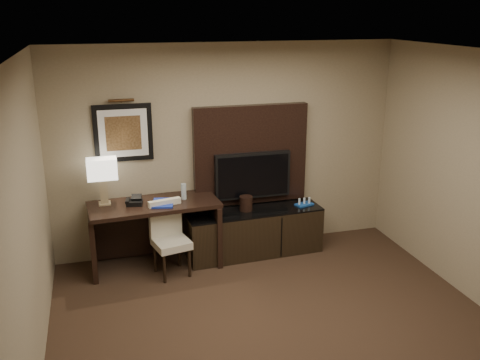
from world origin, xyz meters
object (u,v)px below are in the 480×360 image
object	(u,v)px
tv	(253,175)
water_bottle	(184,191)
minibar_tray	(304,202)
ice_bucket	(246,203)
desk	(155,234)
desk_chair	(171,243)
table_lamp	(103,180)
desk_phone	(134,201)
credenza	(254,232)

from	to	relation	value
tv	water_bottle	size ratio (longest dim) A/B	5.05
minibar_tray	water_bottle	bearing A→B (deg)	178.94
ice_bucket	desk	bearing A→B (deg)	-178.43
desk_chair	table_lamp	distance (m)	1.11
water_bottle	minibar_tray	xyz separation A→B (m)	(1.59, -0.03, -0.29)
water_bottle	desk_phone	bearing A→B (deg)	-177.03
desk	water_bottle	bearing A→B (deg)	1.50
desk_chair	credenza	bearing A→B (deg)	1.70
desk	desk_chair	world-z (taller)	desk
ice_bucket	desk_chair	bearing A→B (deg)	-162.41
table_lamp	credenza	bearing A→B (deg)	-3.53
desk_phone	credenza	bearing A→B (deg)	10.43
ice_bucket	minibar_tray	xyz separation A→B (m)	(0.79, -0.02, -0.05)
tv	desk_phone	world-z (taller)	tv
desk_phone	water_bottle	size ratio (longest dim) A/B	0.93
desk_phone	water_bottle	world-z (taller)	water_bottle
desk_chair	table_lamp	size ratio (longest dim) A/B	1.35
tv	ice_bucket	world-z (taller)	tv
table_lamp	tv	bearing A→B (deg)	2.30
desk	table_lamp	distance (m)	0.93
desk_chair	desk	bearing A→B (deg)	104.94
desk_chair	water_bottle	world-z (taller)	water_bottle
desk_chair	water_bottle	bearing A→B (deg)	43.16
credenza	desk_phone	xyz separation A→B (m)	(-1.51, 0.01, 0.58)
water_bottle	minibar_tray	distance (m)	1.62
desk_chair	desk_phone	world-z (taller)	desk_phone
desk	tv	size ratio (longest dim) A/B	1.56
desk	desk_chair	size ratio (longest dim) A/B	1.87
desk	ice_bucket	xyz separation A→B (m)	(1.18, 0.03, 0.28)
credenza	water_bottle	xyz separation A→B (m)	(-0.90, 0.04, 0.63)
desk_chair	water_bottle	size ratio (longest dim) A/B	4.21
desk	credenza	distance (m)	1.28
desk_chair	minibar_tray	size ratio (longest dim) A/B	3.61
desk	minibar_tray	distance (m)	1.98
tv	minibar_tray	xyz separation A→B (m)	(0.66, -0.18, -0.37)
minibar_tray	ice_bucket	bearing A→B (deg)	178.23
desk_phone	water_bottle	bearing A→B (deg)	13.63
desk	credenza	world-z (taller)	desk
credenza	ice_bucket	world-z (taller)	ice_bucket
table_lamp	water_bottle	bearing A→B (deg)	-4.63
desk_chair	table_lamp	world-z (taller)	table_lamp
credenza	table_lamp	world-z (taller)	table_lamp
credenza	table_lamp	size ratio (longest dim) A/B	2.85
tv	ice_bucket	bearing A→B (deg)	-130.12
credenza	desk	bearing A→B (deg)	177.37
credenza	desk_phone	size ratio (longest dim) A/B	9.54
desk	ice_bucket	world-z (taller)	desk
desk	minibar_tray	world-z (taller)	desk
desk_chair	desk_phone	distance (m)	0.67
credenza	minibar_tray	world-z (taller)	minibar_tray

